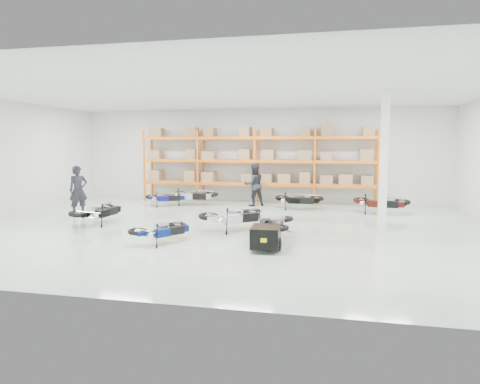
% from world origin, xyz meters
% --- Properties ---
extents(room, '(18.00, 18.00, 18.00)m').
position_xyz_m(room, '(0.00, 0.00, 2.25)').
color(room, silver).
rests_on(room, ground).
extents(pallet_rack, '(11.28, 0.98, 3.62)m').
position_xyz_m(pallet_rack, '(-0.00, 6.45, 2.26)').
color(pallet_rack, orange).
rests_on(pallet_rack, ground).
extents(structural_column, '(0.25, 0.25, 4.50)m').
position_xyz_m(structural_column, '(5.20, 0.50, 2.25)').
color(structural_column, white).
rests_on(structural_column, ground).
extents(moto_blue_centre, '(1.57, 1.76, 1.03)m').
position_xyz_m(moto_blue_centre, '(-1.09, -2.64, 0.49)').
color(moto_blue_centre, '#081551').
rests_on(moto_blue_centre, ground).
extents(moto_silver_left, '(2.13, 2.01, 1.27)m').
position_xyz_m(moto_silver_left, '(0.51, -0.41, 0.60)').
color(moto_silver_left, silver).
rests_on(moto_silver_left, ground).
extents(moto_black_far_left, '(1.15, 1.99, 1.22)m').
position_xyz_m(moto_black_far_left, '(-4.41, -0.34, 0.58)').
color(moto_black_far_left, black).
rests_on(moto_black_far_left, ground).
extents(moto_touring_right, '(0.91, 1.81, 1.16)m').
position_xyz_m(moto_touring_right, '(1.92, -1.28, 0.55)').
color(moto_touring_right, black).
rests_on(moto_touring_right, ground).
extents(trailer, '(0.82, 1.56, 0.65)m').
position_xyz_m(trailer, '(1.92, -2.88, 0.38)').
color(trailer, black).
rests_on(trailer, ground).
extents(moto_back_a, '(1.84, 1.43, 1.07)m').
position_xyz_m(moto_back_a, '(-3.78, 4.42, 0.50)').
color(moto_back_a, '#0D0B6B').
rests_on(moto_back_a, ground).
extents(moto_back_b, '(1.92, 0.96, 1.24)m').
position_xyz_m(moto_back_b, '(-2.68, 4.96, 0.58)').
color(moto_back_b, '#A0A4A9').
rests_on(moto_back_b, ground).
extents(moto_back_c, '(1.83, 0.91, 1.18)m').
position_xyz_m(moto_back_c, '(2.20, 4.66, 0.56)').
color(moto_back_c, black).
rests_on(moto_back_c, ground).
extents(moto_back_d, '(2.08, 1.31, 1.25)m').
position_xyz_m(moto_back_d, '(5.55, 4.19, 0.59)').
color(moto_back_d, '#3B100B').
rests_on(moto_back_d, ground).
extents(person_left, '(0.83, 0.85, 1.97)m').
position_xyz_m(person_left, '(-6.22, 1.25, 0.99)').
color(person_left, black).
rests_on(person_left, ground).
extents(person_back, '(1.19, 1.12, 1.94)m').
position_xyz_m(person_back, '(0.12, 5.25, 0.97)').
color(person_back, black).
rests_on(person_back, ground).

